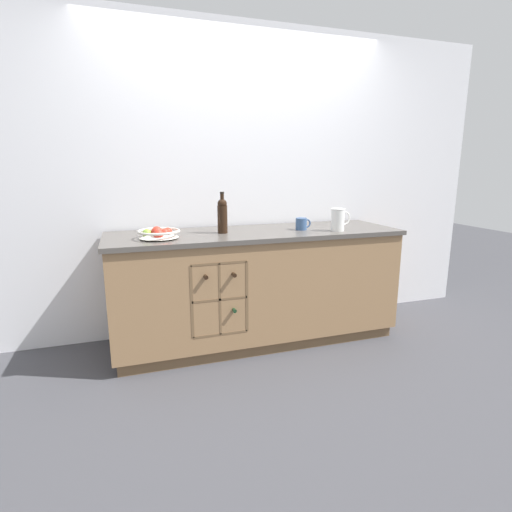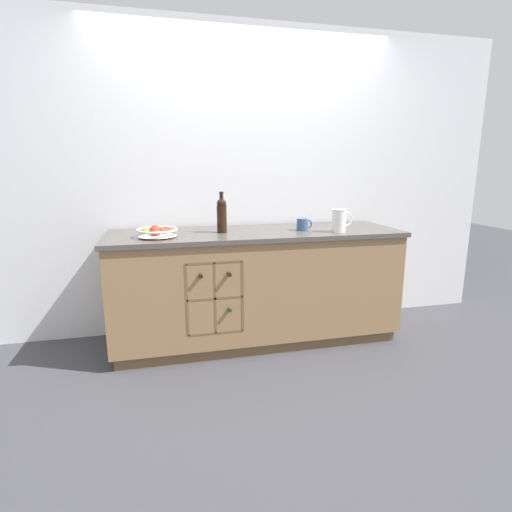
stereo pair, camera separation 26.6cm
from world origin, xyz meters
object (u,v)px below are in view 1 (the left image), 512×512
(white_pitcher, at_px, (338,219))
(ceramic_mug, at_px, (302,224))
(standing_wine_bottle, at_px, (222,215))
(fruit_bowl, at_px, (159,233))

(white_pitcher, height_order, ceramic_mug, white_pitcher)
(white_pitcher, bearing_deg, standing_wine_bottle, 168.49)
(fruit_bowl, distance_m, ceramic_mug, 1.13)
(white_pitcher, xyz_separation_m, standing_wine_bottle, (-0.89, 0.18, 0.05))
(fruit_bowl, xyz_separation_m, ceramic_mug, (1.12, 0.06, 0.01))
(fruit_bowl, bearing_deg, standing_wine_bottle, 11.73)
(fruit_bowl, xyz_separation_m, standing_wine_bottle, (0.48, 0.10, 0.10))
(fruit_bowl, bearing_deg, ceramic_mug, 3.07)
(ceramic_mug, relative_size, standing_wine_bottle, 0.41)
(white_pitcher, relative_size, ceramic_mug, 1.38)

